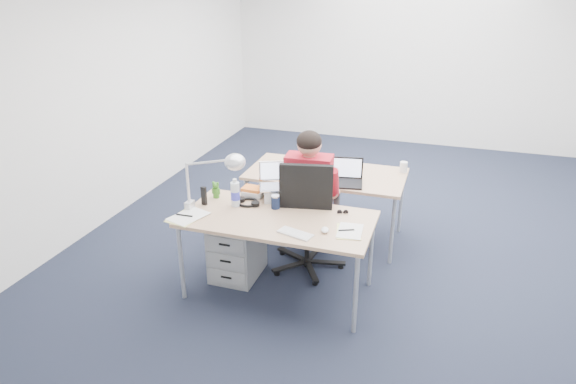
{
  "coord_description": "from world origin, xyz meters",
  "views": [
    {
      "loc": [
        0.62,
        -4.98,
        2.61
      ],
      "look_at": [
        -0.66,
        -1.06,
        0.85
      ],
      "focal_mm": 32.0,
      "sensor_mm": 36.0,
      "label": 1
    }
  ],
  "objects_px": {
    "dark_laptop": "(344,172)",
    "far_cup": "(404,167)",
    "wireless_keyboard": "(295,233)",
    "book_stack": "(253,192)",
    "office_chair": "(307,238)",
    "bear_figurine": "(216,190)",
    "computer_mouse": "(325,230)",
    "cordless_phone": "(204,196)",
    "seated_person": "(311,196)",
    "headphones": "(248,202)",
    "drawer_pedestal_far": "(276,211)",
    "water_bottle": "(235,192)",
    "drawer_pedestal_near": "(237,248)",
    "desk_lamp": "(206,180)",
    "silver_laptop": "(277,183)",
    "can_koozie": "(275,202)",
    "desk_near": "(278,222)",
    "desk_far": "(326,177)",
    "sunglasses": "(343,212)"
  },
  "relations": [
    {
      "from": "wireless_keyboard",
      "to": "water_bottle",
      "type": "xyz_separation_m",
      "value": [
        -0.66,
        0.35,
        0.12
      ]
    },
    {
      "from": "seated_person",
      "to": "bear_figurine",
      "type": "xyz_separation_m",
      "value": [
        -0.78,
        -0.42,
        0.13
      ]
    },
    {
      "from": "headphones",
      "to": "bear_figurine",
      "type": "distance_m",
      "value": 0.34
    },
    {
      "from": "drawer_pedestal_near",
      "to": "desk_lamp",
      "type": "relative_size",
      "value": 0.96
    },
    {
      "from": "can_koozie",
      "to": "dark_laptop",
      "type": "relative_size",
      "value": 0.34
    },
    {
      "from": "book_stack",
      "to": "dark_laptop",
      "type": "relative_size",
      "value": 0.53
    },
    {
      "from": "wireless_keyboard",
      "to": "bear_figurine",
      "type": "bearing_deg",
      "value": 169.31
    },
    {
      "from": "desk_near",
      "to": "book_stack",
      "type": "distance_m",
      "value": 0.51
    },
    {
      "from": "bear_figurine",
      "to": "desk_lamp",
      "type": "xyz_separation_m",
      "value": [
        0.06,
        -0.29,
        0.21
      ]
    },
    {
      "from": "desk_far",
      "to": "bear_figurine",
      "type": "distance_m",
      "value": 1.23
    },
    {
      "from": "wireless_keyboard",
      "to": "far_cup",
      "type": "distance_m",
      "value": 1.77
    },
    {
      "from": "desk_far",
      "to": "silver_laptop",
      "type": "relative_size",
      "value": 4.89
    },
    {
      "from": "sunglasses",
      "to": "desk_lamp",
      "type": "bearing_deg",
      "value": 178.73
    },
    {
      "from": "drawer_pedestal_near",
      "to": "cordless_phone",
      "type": "relative_size",
      "value": 3.25
    },
    {
      "from": "book_stack",
      "to": "far_cup",
      "type": "xyz_separation_m",
      "value": [
        1.24,
        1.06,
        0.01
      ]
    },
    {
      "from": "computer_mouse",
      "to": "cordless_phone",
      "type": "relative_size",
      "value": 0.57
    },
    {
      "from": "dark_laptop",
      "to": "far_cup",
      "type": "relative_size",
      "value": 3.27
    },
    {
      "from": "can_koozie",
      "to": "dark_laptop",
      "type": "distance_m",
      "value": 0.85
    },
    {
      "from": "wireless_keyboard",
      "to": "cordless_phone",
      "type": "bearing_deg",
      "value": 179.42
    },
    {
      "from": "seated_person",
      "to": "headphones",
      "type": "xyz_separation_m",
      "value": [
        -0.46,
        -0.46,
        0.07
      ]
    },
    {
      "from": "seated_person",
      "to": "desk_near",
      "type": "bearing_deg",
      "value": -103.92
    },
    {
      "from": "sunglasses",
      "to": "water_bottle",
      "type": "bearing_deg",
      "value": 171.13
    },
    {
      "from": "silver_laptop",
      "to": "wireless_keyboard",
      "type": "bearing_deg",
      "value": -81.14
    },
    {
      "from": "drawer_pedestal_near",
      "to": "book_stack",
      "type": "relative_size",
      "value": 2.89
    },
    {
      "from": "drawer_pedestal_far",
      "to": "water_bottle",
      "type": "height_order",
      "value": "water_bottle"
    },
    {
      "from": "silver_laptop",
      "to": "computer_mouse",
      "type": "height_order",
      "value": "silver_laptop"
    },
    {
      "from": "seated_person",
      "to": "headphones",
      "type": "height_order",
      "value": "seated_person"
    },
    {
      "from": "office_chair",
      "to": "cordless_phone",
      "type": "xyz_separation_m",
      "value": [
        -0.83,
        -0.41,
        0.49
      ]
    },
    {
      "from": "book_stack",
      "to": "sunglasses",
      "type": "height_order",
      "value": "book_stack"
    },
    {
      "from": "drawer_pedestal_far",
      "to": "can_koozie",
      "type": "distance_m",
      "value": 1.05
    },
    {
      "from": "book_stack",
      "to": "sunglasses",
      "type": "bearing_deg",
      "value": -6.92
    },
    {
      "from": "far_cup",
      "to": "desk_near",
      "type": "bearing_deg",
      "value": -121.93
    },
    {
      "from": "silver_laptop",
      "to": "cordless_phone",
      "type": "height_order",
      "value": "silver_laptop"
    },
    {
      "from": "office_chair",
      "to": "bear_figurine",
      "type": "distance_m",
      "value": 0.97
    },
    {
      "from": "drawer_pedestal_near",
      "to": "can_koozie",
      "type": "bearing_deg",
      "value": 2.59
    },
    {
      "from": "wireless_keyboard",
      "to": "desk_lamp",
      "type": "xyz_separation_m",
      "value": [
        -0.84,
        0.17,
        0.28
      ]
    },
    {
      "from": "cordless_phone",
      "to": "sunglasses",
      "type": "distance_m",
      "value": 1.22
    },
    {
      "from": "water_bottle",
      "to": "dark_laptop",
      "type": "xyz_separation_m",
      "value": [
        0.79,
        0.78,
        0.0
      ]
    },
    {
      "from": "drawer_pedestal_near",
      "to": "water_bottle",
      "type": "height_order",
      "value": "water_bottle"
    },
    {
      "from": "wireless_keyboard",
      "to": "dark_laptop",
      "type": "distance_m",
      "value": 1.14
    },
    {
      "from": "silver_laptop",
      "to": "can_koozie",
      "type": "height_order",
      "value": "silver_laptop"
    },
    {
      "from": "desk_near",
      "to": "bear_figurine",
      "type": "xyz_separation_m",
      "value": [
        -0.67,
        0.22,
        0.12
      ]
    },
    {
      "from": "office_chair",
      "to": "water_bottle",
      "type": "distance_m",
      "value": 0.85
    },
    {
      "from": "computer_mouse",
      "to": "cordless_phone",
      "type": "height_order",
      "value": "cordless_phone"
    },
    {
      "from": "headphones",
      "to": "water_bottle",
      "type": "xyz_separation_m",
      "value": [
        -0.09,
        -0.07,
        0.11
      ]
    },
    {
      "from": "drawer_pedestal_far",
      "to": "dark_laptop",
      "type": "height_order",
      "value": "dark_laptop"
    },
    {
      "from": "desk_near",
      "to": "can_koozie",
      "type": "height_order",
      "value": "can_koozie"
    },
    {
      "from": "dark_laptop",
      "to": "office_chair",
      "type": "bearing_deg",
      "value": -128.81
    },
    {
      "from": "office_chair",
      "to": "far_cup",
      "type": "distance_m",
      "value": 1.3
    },
    {
      "from": "drawer_pedestal_near",
      "to": "book_stack",
      "type": "bearing_deg",
      "value": 66.88
    }
  ]
}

